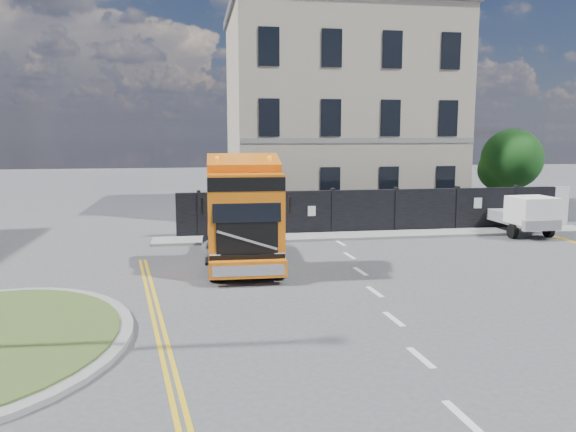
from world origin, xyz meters
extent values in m
plane|color=#424244|center=(0.00, 0.00, 0.00)|extent=(120.00, 120.00, 0.00)
cube|color=black|center=(6.00, 9.00, 1.00)|extent=(18.00, 0.25, 2.00)
cube|color=silver|center=(14.50, 9.00, 1.00)|extent=(2.60, 0.12, 2.00)
cube|color=#AFA38B|center=(6.00, 16.50, 5.50)|extent=(12.00, 10.00, 11.00)
cube|color=#4D4D52|center=(6.00, 16.50, 11.25)|extent=(12.30, 10.30, 0.50)
cube|color=#AFA38B|center=(9.00, 16.50, 12.00)|extent=(0.80, 0.80, 1.60)
cylinder|color=#382619|center=(14.50, 12.00, 1.20)|extent=(0.24, 0.24, 2.40)
sphere|color=black|center=(14.50, 12.00, 3.20)|extent=(3.20, 3.20, 3.20)
sphere|color=black|center=(14.00, 12.40, 2.60)|extent=(2.20, 2.20, 2.20)
cube|color=gray|center=(6.00, 8.10, 0.06)|extent=(20.00, 1.60, 0.12)
cube|color=black|center=(-0.53, 3.97, 0.70)|extent=(2.46, 5.97, 0.42)
cube|color=orange|center=(-0.57, 2.33, 2.02)|extent=(2.41, 2.50, 2.63)
cube|color=orange|center=(-0.55, 3.31, 3.09)|extent=(2.37, 0.91, 1.31)
cube|color=black|center=(-0.61, 1.13, 2.39)|extent=(2.06, 0.11, 0.98)
cube|color=orange|center=(-0.61, 0.83, 0.52)|extent=(2.35, 0.39, 0.52)
cylinder|color=black|center=(-1.61, 1.61, 0.49)|extent=(0.33, 0.98, 0.98)
cylinder|color=gray|center=(-1.61, 1.61, 0.49)|extent=(0.35, 0.55, 0.54)
cylinder|color=black|center=(0.42, 1.55, 0.49)|extent=(0.33, 0.98, 0.98)
cylinder|color=gray|center=(0.42, 1.55, 0.49)|extent=(0.35, 0.55, 0.54)
cylinder|color=black|center=(-1.52, 4.94, 0.49)|extent=(0.33, 0.98, 0.98)
cylinder|color=gray|center=(-1.52, 4.94, 0.49)|extent=(0.35, 0.55, 0.54)
cylinder|color=black|center=(0.51, 4.88, 0.49)|extent=(0.33, 0.98, 0.98)
cylinder|color=gray|center=(0.51, 4.88, 0.49)|extent=(0.35, 0.55, 0.54)
cylinder|color=black|center=(-1.48, 6.06, 0.49)|extent=(0.33, 0.98, 0.98)
cylinder|color=gray|center=(-1.48, 6.06, 0.49)|extent=(0.35, 0.55, 0.54)
cylinder|color=black|center=(0.54, 6.00, 0.49)|extent=(0.33, 0.98, 0.98)
cylinder|color=gray|center=(0.54, 6.00, 0.49)|extent=(0.35, 0.55, 0.54)
cube|color=gray|center=(12.37, 8.00, 0.63)|extent=(1.87, 4.41, 0.23)
cube|color=silver|center=(12.37, 6.64, 1.22)|extent=(1.78, 1.69, 1.18)
cylinder|color=black|center=(11.51, 6.64, 0.32)|extent=(0.23, 0.63, 0.63)
cylinder|color=black|center=(13.23, 6.64, 0.32)|extent=(0.23, 0.63, 0.63)
cylinder|color=black|center=(11.51, 9.36, 0.32)|extent=(0.23, 0.63, 0.63)
cylinder|color=black|center=(13.23, 9.36, 0.32)|extent=(0.23, 0.63, 0.63)
camera|label=1|loc=(-2.10, -15.57, 4.58)|focal=35.00mm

